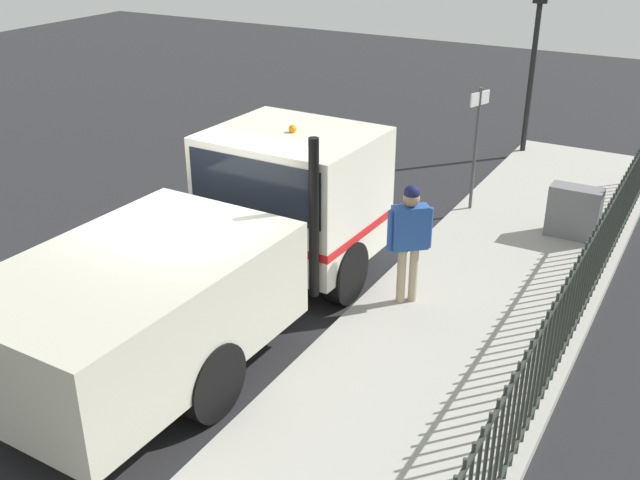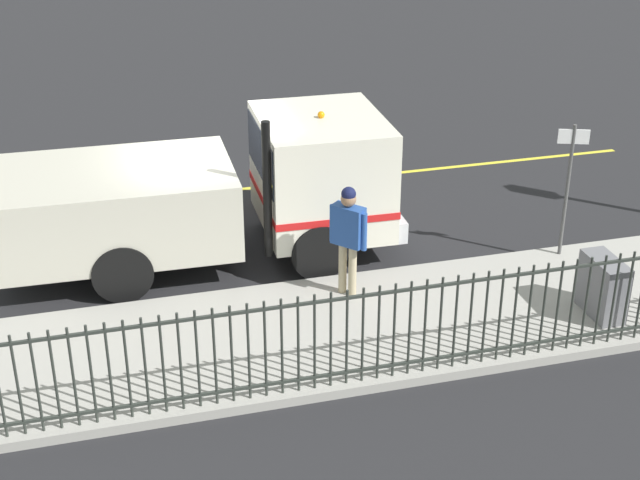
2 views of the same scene
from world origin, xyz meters
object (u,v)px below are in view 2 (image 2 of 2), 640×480
work_truck (228,187)px  utility_cabinet (603,287)px  street_sign (569,175)px  traffic_cone (267,190)px  worker_standing (348,230)px

work_truck → utility_cabinet: 6.18m
utility_cabinet → street_sign: bearing=169.1°
work_truck → traffic_cone: (-1.91, 1.06, -0.96)m
street_sign → worker_standing: bearing=-84.7°
worker_standing → work_truck: bearing=-4.5°
work_truck → street_sign: (1.65, 5.35, 0.28)m
worker_standing → traffic_cone: 4.05m
work_truck → utility_cabinet: size_ratio=7.36×
worker_standing → street_sign: street_sign is taller
work_truck → utility_cabinet: bearing=55.6°
work_truck → traffic_cone: 2.39m
worker_standing → street_sign: 3.90m
utility_cabinet → traffic_cone: bearing=-144.6°
work_truck → worker_standing: bearing=37.9°
utility_cabinet → street_sign: 2.22m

